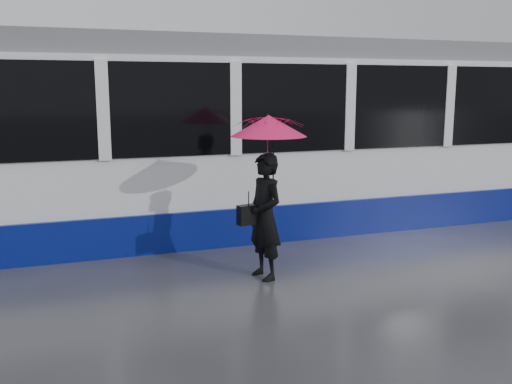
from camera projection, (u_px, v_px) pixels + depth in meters
name	position (u px, v px, depth m)	size (l,w,h in m)	color
ground	(212.00, 275.00, 7.80)	(90.00, 90.00, 0.00)	#2D2D32
rails	(174.00, 231.00, 10.12)	(34.00, 1.51, 0.02)	#3F3D38
tram	(242.00, 138.00, 10.24)	(26.00, 2.56, 3.35)	white
woman	(265.00, 217.00, 7.54)	(0.62, 0.40, 1.69)	black
umbrella	(269.00, 141.00, 7.38)	(1.19, 1.19, 1.14)	#DB1261
handbag	(249.00, 215.00, 7.48)	(0.32, 0.19, 0.44)	black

